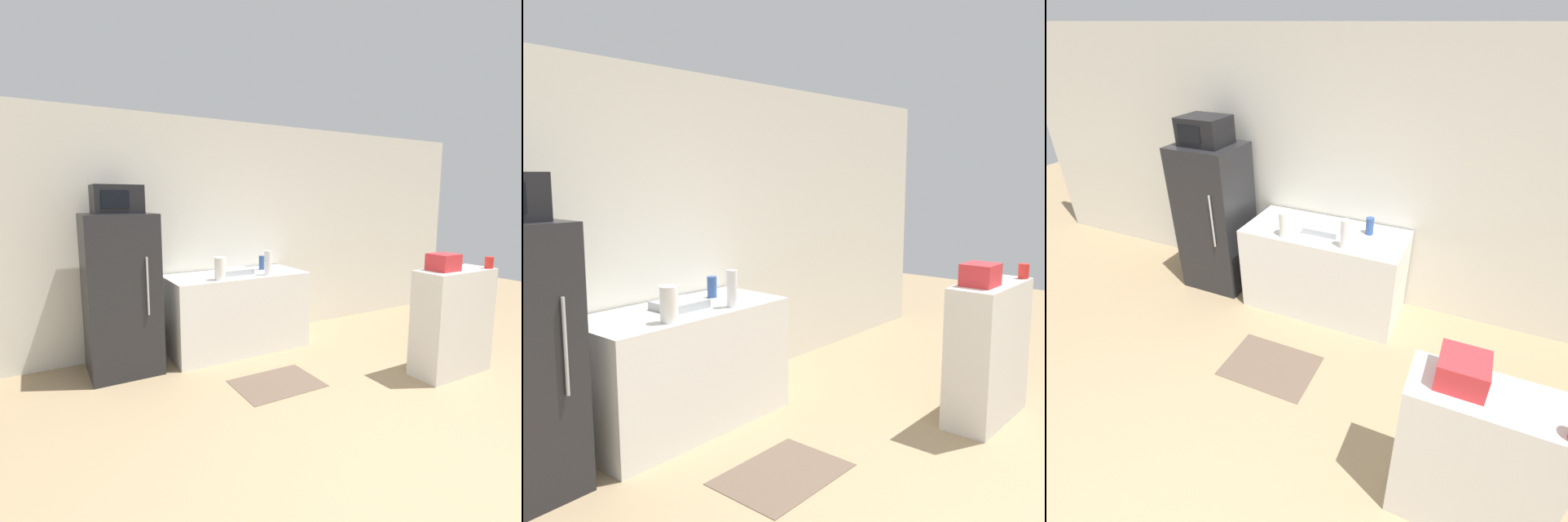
% 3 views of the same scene
% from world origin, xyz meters
% --- Properties ---
extents(wall_back, '(8.00, 0.06, 2.60)m').
position_xyz_m(wall_back, '(0.00, 3.23, 1.30)').
color(wall_back, silver).
rests_on(wall_back, ground_plane).
extents(refrigerator, '(0.67, 0.60, 1.56)m').
position_xyz_m(refrigerator, '(-1.15, 2.81, 0.78)').
color(refrigerator, '#232326').
rests_on(refrigerator, ground_plane).
extents(microwave, '(0.44, 0.37, 0.27)m').
position_xyz_m(microwave, '(-1.15, 2.81, 1.70)').
color(microwave, black).
rests_on(microwave, refrigerator).
extents(counter, '(1.55, 0.69, 0.87)m').
position_xyz_m(counter, '(0.10, 2.83, 0.43)').
color(counter, silver).
rests_on(counter, ground_plane).
extents(sink_basin, '(0.34, 0.28, 0.06)m').
position_xyz_m(sink_basin, '(0.09, 2.84, 0.90)').
color(sink_basin, '#9EA3A8').
rests_on(sink_basin, counter).
extents(bottle_tall, '(0.08, 0.08, 0.27)m').
position_xyz_m(bottle_tall, '(0.38, 2.60, 1.00)').
color(bottle_tall, silver).
rests_on(bottle_tall, counter).
extents(bottle_short, '(0.08, 0.08, 0.16)m').
position_xyz_m(bottle_short, '(0.50, 2.95, 0.95)').
color(bottle_short, '#2D4C8C').
rests_on(bottle_short, counter).
extents(shelf_cabinet, '(0.82, 0.34, 1.03)m').
position_xyz_m(shelf_cabinet, '(1.64, 1.20, 0.52)').
color(shelf_cabinet, silver).
rests_on(shelf_cabinet, ground_plane).
extents(basket, '(0.24, 0.22, 0.16)m').
position_xyz_m(basket, '(1.48, 1.22, 1.11)').
color(basket, red).
rests_on(basket, shelf_cabinet).
extents(paper_towel_roll, '(0.12, 0.12, 0.24)m').
position_xyz_m(paper_towel_roll, '(-0.20, 2.59, 0.99)').
color(paper_towel_roll, white).
rests_on(paper_towel_roll, counter).
extents(kitchen_rug, '(0.78, 0.57, 0.01)m').
position_xyz_m(kitchen_rug, '(0.02, 1.81, 0.00)').
color(kitchen_rug, brown).
rests_on(kitchen_rug, ground_plane).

